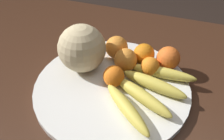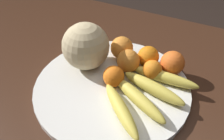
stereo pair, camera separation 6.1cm
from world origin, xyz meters
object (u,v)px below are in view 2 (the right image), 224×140
orange_front_right (148,57)px  banana_bunch (145,92)px  orange_back_left (122,48)px  orange_top_small (152,70)px  orange_front_left (128,61)px  orange_back_right (114,76)px  orange_mid_center (172,63)px  melon (86,46)px  fruit_bowl (112,85)px  kitchen_table (112,94)px

orange_front_right → banana_bunch: bearing=-72.3°
orange_front_right → orange_back_left: size_ratio=0.91×
orange_front_right → orange_top_small: 0.06m
banana_bunch → orange_front_left: 0.12m
orange_top_small → orange_back_right: bearing=-136.4°
orange_mid_center → orange_back_left: size_ratio=0.98×
melon → orange_back_left: 0.12m
banana_bunch → orange_top_small: size_ratio=4.56×
fruit_bowl → orange_back_left: size_ratio=6.07×
orange_top_small → fruit_bowl: bearing=-139.0°
orange_front_right → orange_top_small: size_ratio=1.19×
orange_front_left → fruit_bowl: bearing=-101.9°
melon → banana_bunch: melon is taller
melon → orange_back_right: 0.13m
kitchen_table → orange_front_left: orange_front_left is taller
orange_front_right → orange_front_left: bearing=-131.7°
orange_back_right → orange_front_right: bearing=66.8°
kitchen_table → fruit_bowl: fruit_bowl is taller
fruit_bowl → orange_front_left: 0.09m
banana_bunch → orange_front_left: bearing=156.3°
kitchen_table → banana_bunch: size_ratio=6.30×
orange_back_left → orange_top_small: (0.12, -0.05, -0.01)m
melon → orange_front_left: melon is taller
orange_back_right → banana_bunch: bearing=-2.8°
orange_front_left → orange_back_left: bearing=132.2°
fruit_bowl → orange_top_small: orange_top_small is taller
kitchen_table → orange_front_left: (0.04, 0.03, 0.14)m
fruit_bowl → orange_top_small: (0.09, 0.08, 0.04)m
fruit_bowl → orange_mid_center: bearing=43.1°
fruit_bowl → orange_back_right: 0.04m
melon → orange_mid_center: size_ratio=1.99×
kitchen_table → fruit_bowl: (0.02, -0.05, 0.10)m
fruit_bowl → banana_bunch: 0.11m
orange_front_right → orange_top_small: orange_front_right is taller
kitchen_table → orange_front_right: (0.09, 0.08, 0.14)m
banana_bunch → orange_front_left: size_ratio=3.64×
orange_front_left → orange_front_right: bearing=48.3°
melon → orange_front_right: bearing=27.4°
fruit_bowl → orange_front_right: orange_front_right is taller
kitchen_table → banana_bunch: 0.18m
orange_back_left → fruit_bowl: bearing=-76.3°
kitchen_table → orange_back_right: 0.15m
orange_mid_center → orange_back_right: size_ratio=1.18×
fruit_bowl → banana_bunch: banana_bunch is taller
banana_bunch → orange_front_right: bearing=127.3°
orange_front_left → orange_back_right: orange_front_left is taller
orange_back_right → orange_front_left: bearing=82.7°
melon → banana_bunch: (0.21, -0.04, -0.05)m
kitchen_table → orange_back_right: bearing=-57.2°
fruit_bowl → orange_mid_center: (0.14, 0.13, 0.04)m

